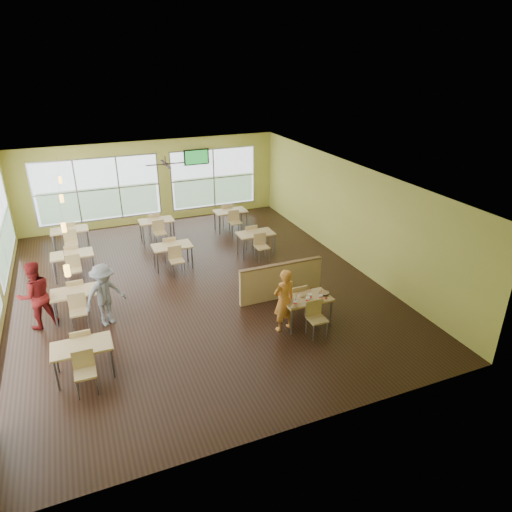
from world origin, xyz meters
The scene contains 20 objects.
room centered at (0.00, 0.00, 1.60)m, with size 12.00×12.04×3.20m.
window_bays centered at (-2.65, 3.08, 1.48)m, with size 9.24×10.24×2.38m.
main_table centered at (2.00, -3.00, 0.63)m, with size 1.22×1.52×0.87m.
half_wall_divider centered at (2.00, -1.55, 0.52)m, with size 2.40×0.14×1.04m.
dining_tables centered at (-1.05, 1.71, 0.63)m, with size 6.92×8.72×0.87m.
pendant_lights centered at (-3.20, 0.68, 2.45)m, with size 0.11×7.31×0.86m.
ceiling_fan centered at (0.00, 3.00, 2.95)m, with size 1.25×1.25×0.29m.
tv_backwall centered at (1.80, 5.90, 2.45)m, with size 1.00×0.07×0.60m.
man_plaid centered at (1.39, -3.00, 0.81)m, with size 0.59×0.39×1.61m, color #D55C17.
patron_maroon centered at (-4.10, -0.59, 0.87)m, with size 0.85×0.66×1.74m, color maroon.
patron_grey centered at (-2.55, -1.10, 0.81)m, with size 1.05×0.60×1.62m, color slate.
cup_blue centered at (1.58, -3.22, 0.81)m, with size 0.09×0.09×0.31m.
cup_yellow centered at (1.91, -3.22, 0.82)m, with size 0.10×0.10×0.37m.
cup_red_near centered at (2.05, -3.08, 0.82)m, with size 0.10×0.10×0.37m.
cup_red_far centered at (2.27, -3.21, 0.82)m, with size 0.09×0.09×0.33m.
food_basket centered at (2.47, -3.03, 0.78)m, with size 0.26×0.26×0.06m.
ketchup_cup centered at (2.42, -3.23, 0.76)m, with size 0.06×0.06×0.02m, color #B22B19.
wrapper_left centered at (1.52, -3.30, 0.77)m, with size 0.17×0.16×0.04m, color #A4824F.
wrapper_mid centered at (1.94, -2.93, 0.77)m, with size 0.19×0.17×0.05m, color #A4824F.
wrapper_right centered at (2.24, -3.30, 0.77)m, with size 0.14×0.13×0.04m, color #A4824F.
Camera 1 is at (-2.84, -11.52, 6.24)m, focal length 32.00 mm.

